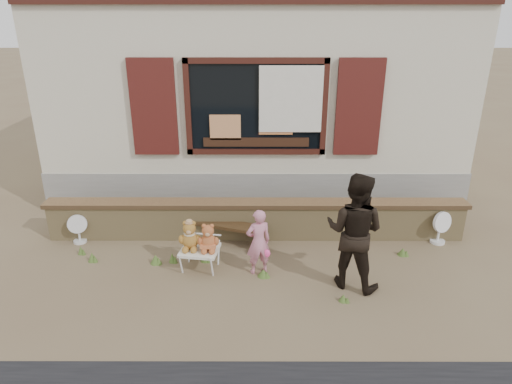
{
  "coord_description": "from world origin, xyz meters",
  "views": [
    {
      "loc": [
        0.01,
        -6.01,
        3.7
      ],
      "look_at": [
        0.0,
        0.6,
        1.0
      ],
      "focal_mm": 32.0,
      "sensor_mm": 36.0,
      "label": 1
    }
  ],
  "objects_px": {
    "teddy_bear_left": "(190,234)",
    "child": "(258,242)",
    "teddy_bear_right": "(208,237)",
    "bench": "(224,228)",
    "adult": "(354,231)",
    "folding_chair": "(200,251)"
  },
  "relations": [
    {
      "from": "teddy_bear_left",
      "to": "teddy_bear_right",
      "type": "height_order",
      "value": "teddy_bear_left"
    },
    {
      "from": "teddy_bear_left",
      "to": "adult",
      "type": "distance_m",
      "value": 2.38
    },
    {
      "from": "teddy_bear_right",
      "to": "adult",
      "type": "distance_m",
      "value": 2.11
    },
    {
      "from": "child",
      "to": "adult",
      "type": "xyz_separation_m",
      "value": [
        1.31,
        -0.31,
        0.33
      ]
    },
    {
      "from": "bench",
      "to": "folding_chair",
      "type": "bearing_deg",
      "value": -90.88
    },
    {
      "from": "child",
      "to": "adult",
      "type": "height_order",
      "value": "adult"
    },
    {
      "from": "bench",
      "to": "teddy_bear_left",
      "type": "height_order",
      "value": "teddy_bear_left"
    },
    {
      "from": "child",
      "to": "adult",
      "type": "distance_m",
      "value": 1.39
    },
    {
      "from": "bench",
      "to": "folding_chair",
      "type": "relative_size",
      "value": 2.32
    },
    {
      "from": "adult",
      "to": "teddy_bear_left",
      "type": "bearing_deg",
      "value": 17.42
    },
    {
      "from": "bench",
      "to": "child",
      "type": "bearing_deg",
      "value": -38.99
    },
    {
      "from": "teddy_bear_left",
      "to": "child",
      "type": "distance_m",
      "value": 1.02
    },
    {
      "from": "adult",
      "to": "child",
      "type": "bearing_deg",
      "value": 14.54
    },
    {
      "from": "teddy_bear_left",
      "to": "teddy_bear_right",
      "type": "distance_m",
      "value": 0.28
    },
    {
      "from": "bench",
      "to": "adult",
      "type": "xyz_separation_m",
      "value": [
        1.88,
        -1.24,
        0.58
      ]
    },
    {
      "from": "teddy_bear_right",
      "to": "child",
      "type": "xyz_separation_m",
      "value": [
        0.74,
        -0.08,
        -0.05
      ]
    },
    {
      "from": "bench",
      "to": "child",
      "type": "xyz_separation_m",
      "value": [
        0.57,
        -0.93,
        0.24
      ]
    },
    {
      "from": "folding_chair",
      "to": "teddy_bear_left",
      "type": "height_order",
      "value": "teddy_bear_left"
    },
    {
      "from": "teddy_bear_right",
      "to": "adult",
      "type": "xyz_separation_m",
      "value": [
        2.05,
        -0.39,
        0.29
      ]
    },
    {
      "from": "teddy_bear_left",
      "to": "child",
      "type": "bearing_deg",
      "value": 2.01
    },
    {
      "from": "adult",
      "to": "folding_chair",
      "type": "bearing_deg",
      "value": 17.31
    },
    {
      "from": "bench",
      "to": "teddy_bear_right",
      "type": "xyz_separation_m",
      "value": [
        -0.17,
        -0.85,
        0.29
      ]
    }
  ]
}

